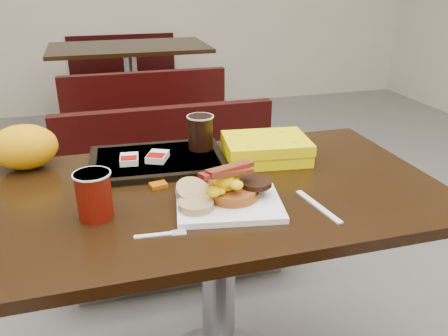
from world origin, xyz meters
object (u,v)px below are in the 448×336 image
object	(u,v)px
bench_far_n	(125,77)
hashbrown_sleeve_left	(129,159)
paper_bag	(24,147)
table_near	(218,299)
fork	(153,235)
tray	(158,160)
table_far	(133,93)
pancake_stack	(233,192)
hashbrown_sleeve_right	(158,157)
bench_near_n	(176,200)
coffee_cup_near	(94,196)
bench_far_s	(143,121)
clamshell	(266,149)
coffee_cup_far	(201,132)
knife	(318,206)
platter	(229,204)

from	to	relation	value
bench_far_n	hashbrown_sleeve_left	xyz separation A→B (m)	(-0.22, -3.11, 0.42)
paper_bag	hashbrown_sleeve_left	bearing A→B (deg)	-16.52
table_near	fork	size ratio (longest dim) A/B	10.45
tray	table_near	bearing A→B (deg)	-54.15
table_far	pancake_stack	distance (m)	2.73
bench_far_n	hashbrown_sleeve_left	world-z (taller)	hashbrown_sleeve_left
bench_far_n	hashbrown_sleeve_right	size ratio (longest dim) A/B	13.46
bench_near_n	hashbrown_sleeve_left	world-z (taller)	hashbrown_sleeve_left
hashbrown_sleeve_left	bench_near_n	bearing A→B (deg)	73.53
coffee_cup_near	fork	distance (m)	0.18
pancake_stack	hashbrown_sleeve_right	bearing A→B (deg)	117.14
bench_far_s	bench_far_n	size ratio (longest dim) A/B	1.00
bench_far_n	table_far	bearing A→B (deg)	-90.00
hashbrown_sleeve_left	paper_bag	xyz separation A→B (m)	(-0.29, 0.09, 0.04)
clamshell	coffee_cup_far	bearing A→B (deg)	159.21
coffee_cup_near	hashbrown_sleeve_right	bearing A→B (deg)	55.57
tray	table_far	bearing A→B (deg)	90.44
coffee_cup_near	tray	size ratio (longest dim) A/B	0.29
knife	tray	size ratio (longest dim) A/B	0.45
hashbrown_sleeve_right	clamshell	distance (m)	0.33
pancake_stack	paper_bag	xyz separation A→B (m)	(-0.52, 0.38, 0.04)
knife	clamshell	world-z (taller)	clamshell
bench_far_n	coffee_cup_far	distance (m)	3.09
bench_far_n	tray	xyz separation A→B (m)	(-0.13, -3.09, 0.40)
table_near	clamshell	world-z (taller)	clamshell
table_near	pancake_stack	world-z (taller)	pancake_stack
table_far	hashbrown_sleeve_right	bearing A→B (deg)	-93.16
bench_near_n	table_near	bearing A→B (deg)	-90.00
platter	knife	world-z (taller)	platter
tray	hashbrown_sleeve_right	size ratio (longest dim) A/B	5.38
bench_far_n	coffee_cup_near	distance (m)	3.42
bench_near_n	hashbrown_sleeve_right	distance (m)	0.67
knife	paper_bag	distance (m)	0.85
hashbrown_sleeve_right	table_far	bearing A→B (deg)	111.28
pancake_stack	tray	distance (m)	0.34
knife	bench_far_s	bearing A→B (deg)	178.06
hashbrown_sleeve_right	coffee_cup_far	bearing A→B (deg)	45.47
table_near	paper_bag	distance (m)	0.73
table_near	table_far	xyz separation A→B (m)	(0.00, 2.60, 0.00)
table_near	hashbrown_sleeve_right	bearing A→B (deg)	124.86
bench_far_n	platter	distance (m)	3.44
coffee_cup_near	fork	bearing A→B (deg)	-45.92
bench_far_s	fork	xyz separation A→B (m)	(-0.20, -2.10, 0.39)
table_near	pancake_stack	xyz separation A→B (m)	(0.01, -0.10, 0.40)
tray	hashbrown_sleeve_left	xyz separation A→B (m)	(-0.08, -0.01, 0.02)
platter	hashbrown_sleeve_left	world-z (taller)	hashbrown_sleeve_left
hashbrown_sleeve_left	hashbrown_sleeve_right	distance (m)	0.08
tray	bench_far_s	bearing A→B (deg)	89.15
paper_bag	platter	bearing A→B (deg)	-38.29
table_near	tray	size ratio (longest dim) A/B	3.00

